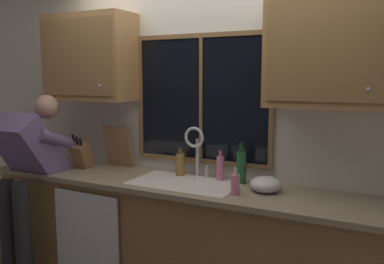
{
  "coord_description": "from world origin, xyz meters",
  "views": [
    {
      "loc": [
        1.27,
        -2.85,
        1.7
      ],
      "look_at": [
        -0.02,
        -0.3,
        1.3
      ],
      "focal_mm": 37.31,
      "sensor_mm": 36.0,
      "label": 1
    }
  ],
  "objects": [
    {
      "name": "window_frame_right",
      "position": [
        0.48,
        -0.02,
        1.52
      ],
      "size": [
        0.04,
        0.02,
        0.95
      ],
      "primitive_type": "cube",
      "color": "brown"
    },
    {
      "name": "dishwasher_front",
      "position": [
        -0.78,
        -0.61,
        0.46
      ],
      "size": [
        0.6,
        0.02,
        0.74
      ],
      "primitive_type": "cube",
      "color": "white"
    },
    {
      "name": "sink",
      "position": [
        -0.09,
        -0.3,
        0.82
      ],
      "size": [
        0.8,
        0.46,
        0.21
      ],
      "color": "white",
      "rests_on": "lower_cabinet_run"
    },
    {
      "name": "mixing_bowl",
      "position": [
        0.52,
        -0.25,
        0.97
      ],
      "size": [
        0.22,
        0.22,
        0.11
      ],
      "primitive_type": "ellipsoid",
      "color": "silver",
      "rests_on": "countertop"
    },
    {
      "name": "upper_cabinet_right",
      "position": [
        0.89,
        -0.17,
        1.86
      ],
      "size": [
        0.8,
        0.36,
        0.72
      ],
      "color": "#A87A47"
    },
    {
      "name": "cutting_board",
      "position": [
        -0.85,
        -0.09,
        1.1
      ],
      "size": [
        0.27,
        0.09,
        0.36
      ],
      "primitive_type": "cube",
      "rotation": [
        0.21,
        0.0,
        0.0
      ],
      "color": "#997047",
      "rests_on": "countertop"
    },
    {
      "name": "bottle_tall_clear",
      "position": [
        -0.22,
        -0.11,
        1.01
      ],
      "size": [
        0.07,
        0.07,
        0.23
      ],
      "color": "olive",
      "rests_on": "countertop"
    },
    {
      "name": "bottle_green_glass",
      "position": [
        0.29,
        -0.12,
        1.05
      ],
      "size": [
        0.07,
        0.07,
        0.31
      ],
      "color": "#1E592D",
      "rests_on": "countertop"
    },
    {
      "name": "countertop",
      "position": [
        0.0,
        -0.31,
        0.9
      ],
      "size": [
        3.56,
        0.62,
        0.04
      ],
      "primitive_type": "cube",
      "color": "gray",
      "rests_on": "lower_cabinet_run"
    },
    {
      "name": "bottle_amber_small",
      "position": [
        0.12,
        -0.11,
        1.02
      ],
      "size": [
        0.06,
        0.06,
        0.24
      ],
      "color": "pink",
      "rests_on": "countertop"
    },
    {
      "name": "soap_dispenser",
      "position": [
        0.36,
        -0.42,
        0.99
      ],
      "size": [
        0.06,
        0.07,
        0.19
      ],
      "color": "pink",
      "rests_on": "countertop"
    },
    {
      "name": "upper_cabinet_left",
      "position": [
        -1.07,
        -0.17,
        1.86
      ],
      "size": [
        0.8,
        0.36,
        0.72
      ],
      "color": "#A87A47"
    },
    {
      "name": "knife_block",
      "position": [
        -1.09,
        -0.28,
        1.03
      ],
      "size": [
        0.12,
        0.18,
        0.32
      ],
      "color": "olive",
      "rests_on": "countertop"
    },
    {
      "name": "person_standing",
      "position": [
        -1.38,
        -0.61,
        0.96
      ],
      "size": [
        0.53,
        0.69,
        1.55
      ],
      "color": "#262628",
      "rests_on": "floor"
    },
    {
      "name": "back_wall",
      "position": [
        0.0,
        0.06,
        1.27
      ],
      "size": [
        5.9,
        0.12,
        2.55
      ],
      "primitive_type": "cube",
      "color": "silver",
      "rests_on": "floor"
    },
    {
      "name": "faucet",
      "position": [
        -0.08,
        -0.12,
        1.17
      ],
      "size": [
        0.18,
        0.09,
        0.4
      ],
      "color": "silver",
      "rests_on": "countertop"
    },
    {
      "name": "lower_cabinet_run",
      "position": [
        0.0,
        -0.29,
        0.44
      ],
      "size": [
        3.5,
        0.58,
        0.88
      ],
      "primitive_type": "cube",
      "color": "olive",
      "rests_on": "floor"
    },
    {
      "name": "window_glass",
      "position": [
        -0.09,
        -0.01,
        1.52
      ],
      "size": [
        1.1,
        0.02,
        0.95
      ],
      "primitive_type": "cube",
      "color": "black"
    },
    {
      "name": "window_frame_top",
      "position": [
        -0.09,
        -0.02,
        2.02
      ],
      "size": [
        1.17,
        0.02,
        0.04
      ],
      "primitive_type": "cube",
      "color": "brown"
    },
    {
      "name": "window_frame_bottom",
      "position": [
        -0.09,
        -0.02,
        1.03
      ],
      "size": [
        1.17,
        0.02,
        0.04
      ],
      "primitive_type": "cube",
      "color": "brown"
    },
    {
      "name": "window_frame_left",
      "position": [
        -0.65,
        -0.02,
        1.52
      ],
      "size": [
        0.03,
        0.02,
        0.95
      ],
      "primitive_type": "cube",
      "color": "brown"
    },
    {
      "name": "window_mullion_center",
      "position": [
        -0.09,
        -0.02,
        1.52
      ],
      "size": [
        0.02,
        0.02,
        0.95
      ],
      "primitive_type": "cube",
      "color": "brown"
    }
  ]
}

